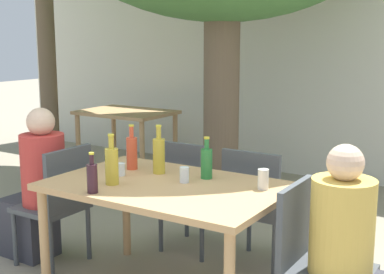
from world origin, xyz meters
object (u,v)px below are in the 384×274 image
object	(u,v)px
patio_chair_3	(257,202)
drinking_glass_2	(263,179)
drinking_glass_1	(120,169)
green_bottle_4	(207,162)
soda_bottle_0	(132,152)
oil_cruet_3	(159,155)
patio_chair_1	(313,256)
dining_table_back	(126,119)
person_seated_0	(36,193)
oil_cruet_2	(112,165)
patio_chair_2	(188,190)
wine_bottle_1	(92,177)
patio_chair_0	(59,199)
drinking_glass_0	(184,175)
person_seated_1	(357,266)
dining_table_front	(167,196)

from	to	relation	value
patio_chair_3	drinking_glass_2	distance (m)	0.66
drinking_glass_1	green_bottle_4	bearing A→B (deg)	24.89
patio_chair_3	drinking_glass_2	bearing A→B (deg)	118.57
soda_bottle_0	oil_cruet_3	world-z (taller)	oil_cruet_3
patio_chair_1	dining_table_back	bearing A→B (deg)	53.16
person_seated_0	green_bottle_4	distance (m)	1.42
oil_cruet_2	drinking_glass_2	bearing A→B (deg)	25.39
patio_chair_2	wine_bottle_1	world-z (taller)	wine_bottle_1
patio_chair_3	patio_chair_0	bearing A→B (deg)	29.30
dining_table_back	patio_chair_2	size ratio (longest dim) A/B	1.25
green_bottle_4	person_seated_0	bearing A→B (deg)	-169.88
patio_chair_1	oil_cruet_2	distance (m)	1.32
drinking_glass_2	drinking_glass_0	bearing A→B (deg)	-165.50
oil_cruet_2	person_seated_1	bearing A→B (deg)	7.48
patio_chair_0	patio_chair_3	bearing A→B (deg)	119.30
green_bottle_4	drinking_glass_2	xyz separation A→B (m)	(0.42, -0.04, -0.04)
dining_table_back	oil_cruet_2	size ratio (longest dim) A/B	3.53
dining_table_front	wine_bottle_1	xyz separation A→B (m)	(-0.25, -0.40, 0.18)
patio_chair_1	soda_bottle_0	size ratio (longest dim) A/B	2.87
dining_table_back	person_seated_0	world-z (taller)	person_seated_0
patio_chair_3	drinking_glass_1	distance (m)	1.02
dining_table_front	drinking_glass_2	world-z (taller)	drinking_glass_2
drinking_glass_0	patio_chair_0	bearing A→B (deg)	-175.60
patio_chair_0	wine_bottle_1	bearing A→B (deg)	60.71
dining_table_back	person_seated_1	bearing A→B (deg)	-34.94
drinking_glass_1	soda_bottle_0	bearing A→B (deg)	103.45
patio_chair_3	oil_cruet_2	xyz separation A→B (m)	(-0.57, -0.90, 0.39)
oil_cruet_2	drinking_glass_2	world-z (taller)	oil_cruet_2
patio_chair_1	drinking_glass_2	world-z (taller)	patio_chair_1
green_bottle_4	drinking_glass_2	bearing A→B (deg)	-4.81
patio_chair_3	wine_bottle_1	bearing A→B (deg)	63.71
patio_chair_3	soda_bottle_0	bearing A→B (deg)	36.71
patio_chair_0	person_seated_0	distance (m)	0.24
patio_chair_2	patio_chair_0	bearing A→B (deg)	46.43
person_seated_1	drinking_glass_0	world-z (taller)	person_seated_1
patio_chair_2	person_seated_0	distance (m)	1.15
person_seated_1	drinking_glass_0	distance (m)	1.17
dining_table_back	drinking_glass_2	world-z (taller)	drinking_glass_2
patio_chair_3	soda_bottle_0	size ratio (longest dim) A/B	2.87
dining_table_front	patio_chair_3	bearing A→B (deg)	67.44
patio_chair_1	drinking_glass_0	bearing A→B (deg)	84.79
dining_table_back	oil_cruet_3	world-z (taller)	oil_cruet_3
dining_table_back	oil_cruet_3	bearing A→B (deg)	-46.84
drinking_glass_0	drinking_glass_1	distance (m)	0.46
patio_chair_1	drinking_glass_2	xyz separation A→B (m)	(-0.40, 0.21, 0.33)
patio_chair_0	soda_bottle_0	size ratio (longest dim) A/B	2.87
soda_bottle_0	wine_bottle_1	bearing A→B (deg)	-74.24
oil_cruet_2	drinking_glass_2	xyz separation A→B (m)	(0.85, 0.40, -0.06)
patio_chair_1	patio_chair_2	distance (m)	1.45
person_seated_1	soda_bottle_0	size ratio (longest dim) A/B	3.64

